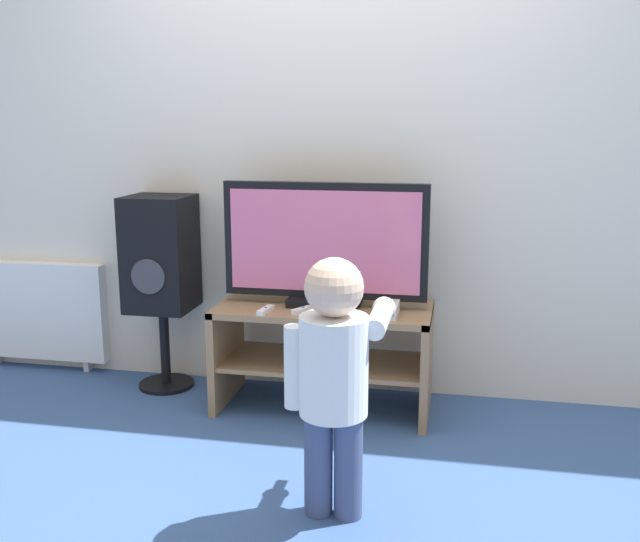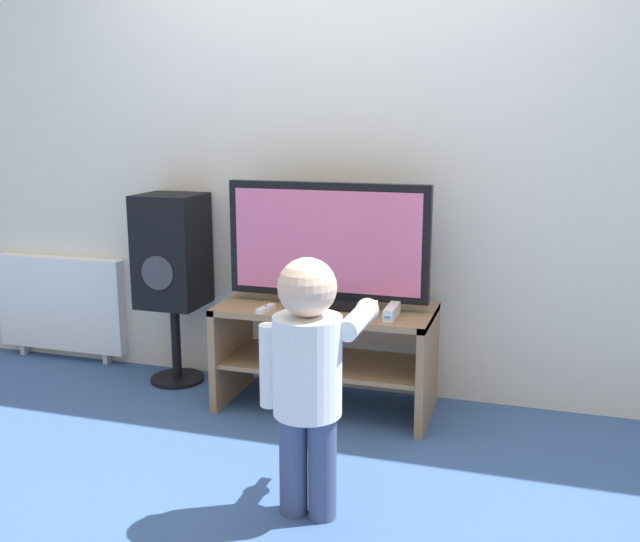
{
  "view_description": "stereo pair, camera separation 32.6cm",
  "coord_description": "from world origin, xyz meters",
  "px_view_note": "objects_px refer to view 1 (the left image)",
  "views": [
    {
      "loc": [
        0.63,
        -2.99,
        1.39
      ],
      "look_at": [
        0.0,
        0.14,
        0.7
      ],
      "focal_mm": 40.0,
      "sensor_mm": 36.0,
      "label": 1
    },
    {
      "loc": [
        0.94,
        -2.91,
        1.39
      ],
      "look_at": [
        0.0,
        0.14,
        0.7
      ],
      "focal_mm": 40.0,
      "sensor_mm": 36.0,
      "label": 2
    }
  ],
  "objects_px": {
    "child": "(335,367)",
    "radiator": "(38,311)",
    "speaker_tower": "(161,259)",
    "television": "(325,246)",
    "game_console": "(393,310)",
    "remote_primary": "(266,310)",
    "remote_secondary": "(303,310)"
  },
  "relations": [
    {
      "from": "television",
      "to": "remote_secondary",
      "type": "distance_m",
      "value": 0.32
    },
    {
      "from": "remote_secondary",
      "to": "child",
      "type": "bearing_deg",
      "value": -70.01
    },
    {
      "from": "television",
      "to": "radiator",
      "type": "height_order",
      "value": "television"
    },
    {
      "from": "television",
      "to": "remote_secondary",
      "type": "height_order",
      "value": "television"
    },
    {
      "from": "remote_secondary",
      "to": "radiator",
      "type": "relative_size",
      "value": 0.16
    },
    {
      "from": "remote_secondary",
      "to": "speaker_tower",
      "type": "relative_size",
      "value": 0.13
    },
    {
      "from": "speaker_tower",
      "to": "radiator",
      "type": "height_order",
      "value": "speaker_tower"
    },
    {
      "from": "game_console",
      "to": "remote_secondary",
      "type": "bearing_deg",
      "value": -176.47
    },
    {
      "from": "game_console",
      "to": "remote_primary",
      "type": "relative_size",
      "value": 1.45
    },
    {
      "from": "game_console",
      "to": "child",
      "type": "height_order",
      "value": "child"
    },
    {
      "from": "remote_secondary",
      "to": "child",
      "type": "relative_size",
      "value": 0.14
    },
    {
      "from": "television",
      "to": "remote_primary",
      "type": "distance_m",
      "value": 0.41
    },
    {
      "from": "television",
      "to": "speaker_tower",
      "type": "height_order",
      "value": "television"
    },
    {
      "from": "remote_primary",
      "to": "television",
      "type": "bearing_deg",
      "value": 37.46
    },
    {
      "from": "television",
      "to": "speaker_tower",
      "type": "xyz_separation_m",
      "value": [
        -0.87,
        0.09,
        -0.11
      ]
    },
    {
      "from": "child",
      "to": "television",
      "type": "bearing_deg",
      "value": 103.02
    },
    {
      "from": "television",
      "to": "child",
      "type": "distance_m",
      "value": 1.02
    },
    {
      "from": "game_console",
      "to": "remote_secondary",
      "type": "relative_size",
      "value": 1.5
    },
    {
      "from": "remote_primary",
      "to": "child",
      "type": "height_order",
      "value": "child"
    },
    {
      "from": "television",
      "to": "speaker_tower",
      "type": "distance_m",
      "value": 0.88
    },
    {
      "from": "television",
      "to": "radiator",
      "type": "bearing_deg",
      "value": 172.36
    },
    {
      "from": "speaker_tower",
      "to": "game_console",
      "type": "bearing_deg",
      "value": -9.92
    },
    {
      "from": "television",
      "to": "remote_primary",
      "type": "height_order",
      "value": "television"
    },
    {
      "from": "game_console",
      "to": "radiator",
      "type": "bearing_deg",
      "value": 170.27
    },
    {
      "from": "remote_primary",
      "to": "speaker_tower",
      "type": "bearing_deg",
      "value": 156.33
    },
    {
      "from": "television",
      "to": "child",
      "type": "xyz_separation_m",
      "value": [
        0.22,
        -0.96,
        -0.25
      ]
    },
    {
      "from": "child",
      "to": "radiator",
      "type": "xyz_separation_m",
      "value": [
        -1.91,
        1.19,
        -0.22
      ]
    },
    {
      "from": "game_console",
      "to": "radiator",
      "type": "distance_m",
      "value": 2.07
    },
    {
      "from": "remote_primary",
      "to": "child",
      "type": "bearing_deg",
      "value": -59.03
    },
    {
      "from": "remote_secondary",
      "to": "speaker_tower",
      "type": "xyz_separation_m",
      "value": [
        -0.8,
        0.24,
        0.17
      ]
    },
    {
      "from": "television",
      "to": "remote_primary",
      "type": "bearing_deg",
      "value": -142.54
    },
    {
      "from": "speaker_tower",
      "to": "radiator",
      "type": "relative_size",
      "value": 1.23
    }
  ]
}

